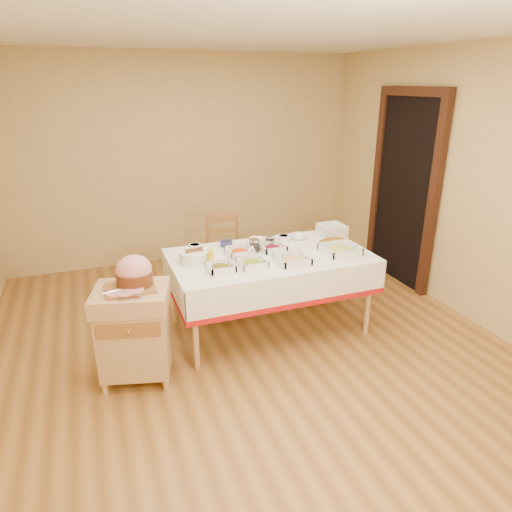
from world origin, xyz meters
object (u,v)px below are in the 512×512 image
Objects in this scene: dining_chair at (225,254)px; preserve_jar_left at (254,246)px; dining_table at (270,271)px; ham_on_board at (133,274)px; butcher_cart at (134,329)px; preserve_jar_right at (270,241)px; brass_platter at (333,242)px; plate_stack at (332,230)px; mustard_bottle at (211,257)px; bread_basket at (195,257)px.

preserve_jar_left reaches higher than dining_chair.
ham_on_board is at bearing -164.57° from dining_table.
preserve_jar_left is (1.18, 0.50, 0.37)m from butcher_cart.
brass_platter is (0.61, -0.15, -0.04)m from preserve_jar_right.
plate_stack is (0.80, 0.28, 0.22)m from dining_table.
dining_chair is 1.14m from mustard_bottle.
dining_table is 7.37× the size of plate_stack.
ham_on_board is (-1.25, -0.35, 0.30)m from dining_table.
dining_chair is 3.36× the size of bread_basket.
bread_basket is 1.50m from plate_stack.
preserve_jar_right is at bearing -173.51° from plate_stack.
mustard_bottle is at bearing -160.51° from preserve_jar_left.
preserve_jar_left is 0.49m from mustard_bottle.
mustard_bottle is at bearing -166.74° from plate_stack.
butcher_cart is 3.03× the size of bread_basket.
preserve_jar_right is (1.37, 0.58, 0.37)m from butcher_cart.
plate_stack is (2.09, 0.66, 0.37)m from butcher_cart.
ham_on_board is at bearing -143.62° from bread_basket.
dining_table is 4.75× the size of ham_on_board.
ham_on_board reaches higher than plate_stack.
bread_basket is 1.38m from brass_platter.
dining_chair is 0.90m from preserve_jar_left.
dining_table is 0.87m from plate_stack.
dining_table is 5.99× the size of brass_platter.
dining_chair is at bearing 58.27° from bread_basket.
dining_chair is at bearing 66.82° from mustard_bottle.
mustard_bottle is 0.53× the size of brass_platter.
butcher_cart is 1.75m from dining_chair.
mustard_bottle is (-0.57, -0.04, 0.23)m from dining_table.
butcher_cart is 0.90× the size of dining_chair.
butcher_cart is 0.88m from mustard_bottle.
mustard_bottle is at bearing -175.73° from brass_platter.
preserve_jar_left is at bearing -157.89° from preserve_jar_right.
plate_stack is at bearing -35.24° from dining_chair.
dining_table is at bearing -81.23° from dining_chair.
preserve_jar_left is at bearing 19.49° from mustard_bottle.
preserve_jar_right is (1.33, 0.54, -0.08)m from ham_on_board.
bread_basket is at bearing 36.38° from ham_on_board.
brass_platter is at bearing -115.28° from plate_stack.
preserve_jar_right is at bearing 22.72° from butcher_cart.
dining_table is 15.09× the size of preserve_jar_right.
preserve_jar_right is at bearing 67.45° from dining_table.
ham_on_board is at bearing -130.55° from dining_chair.
dining_table is at bearing -175.66° from brass_platter.
butcher_cart is 1.33m from preserve_jar_left.
dining_chair reaches higher than brass_platter.
preserve_jar_right and plate_stack have the same top height.
dining_table is 0.62m from mustard_bottle.
preserve_jar_right reaches higher than butcher_cart.
bread_basket is at bearing 36.50° from butcher_cart.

